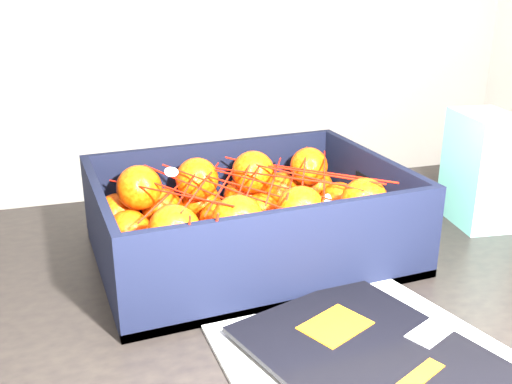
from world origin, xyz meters
name	(u,v)px	position (x,y,z in m)	size (l,w,h in m)	color
table	(270,348)	(-0.28, -0.08, 0.65)	(1.26, 0.89, 0.75)	black
magazine_stack	(373,364)	(-0.25, -0.28, 0.76)	(0.32, 0.32, 0.02)	silver
produce_crate	(249,229)	(-0.27, 0.03, 0.79)	(0.43, 0.32, 0.13)	olive
clementine_heap	(247,219)	(-0.27, 0.02, 0.81)	(0.41, 0.31, 0.12)	#E53F04
mesh_net	(246,184)	(-0.28, 0.02, 0.86)	(0.36, 0.29, 0.09)	red
retail_carton	(481,169)	(0.13, 0.00, 0.84)	(0.08, 0.12, 0.19)	silver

